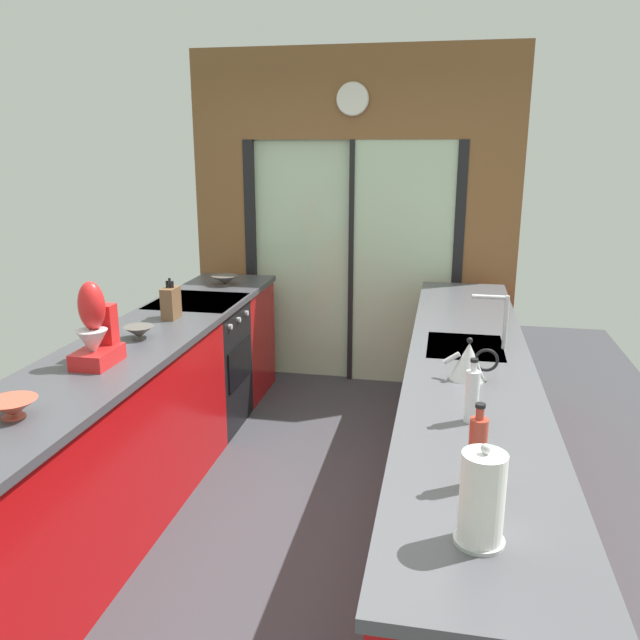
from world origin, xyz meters
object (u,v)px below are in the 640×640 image
mixing_bowl_mid (139,332)px  paper_towel_roll (482,499)px  mixing_bowl_near (12,408)px  knife_block (171,303)px  stand_mixer (96,333)px  mixing_bowl_far (225,280)px  soap_bottle_far (472,395)px  soap_bottle_near (477,451)px  oven_range (200,364)px  kettle (469,361)px

mixing_bowl_mid → paper_towel_roll: size_ratio=0.57×
mixing_bowl_near → paper_towel_roll: size_ratio=0.67×
knife_block → stand_mixer: (0.00, -0.88, 0.06)m
mixing_bowl_far → knife_block: size_ratio=0.80×
mixing_bowl_mid → knife_block: knife_block is taller
soap_bottle_far → mixing_bowl_far: bearing=128.8°
soap_bottle_far → stand_mixer: bearing=169.2°
soap_bottle_near → paper_towel_roll: (0.00, -0.30, 0.01)m
knife_block → soap_bottle_far: (1.78, -1.22, 0.01)m
stand_mixer → knife_block: bearing=90.0°
mixing_bowl_near → soap_bottle_near: (1.78, -0.19, 0.08)m
mixing_bowl_mid → mixing_bowl_far: 1.44m
knife_block → soap_bottle_near: (1.78, -1.72, 0.02)m
mixing_bowl_near → knife_block: bearing=90.0°
knife_block → mixing_bowl_far: bearing=90.0°
knife_block → soap_bottle_far: size_ratio=0.99×
oven_range → knife_block: size_ratio=3.60×
mixing_bowl_far → stand_mixer: (0.00, -1.88, 0.12)m
mixing_bowl_far → knife_block: knife_block is taller
stand_mixer → paper_towel_roll: bearing=-32.7°
mixing_bowl_near → soap_bottle_near: soap_bottle_near is taller
paper_towel_roll → kettle: bearing=89.9°
knife_block → kettle: size_ratio=1.02×
knife_block → paper_towel_roll: paper_towel_roll is taller
mixing_bowl_mid → kettle: bearing=-9.4°
soap_bottle_near → paper_towel_roll: 0.30m
kettle → paper_towel_roll: paper_towel_roll is taller
stand_mixer → soap_bottle_near: stand_mixer is taller
soap_bottle_near → soap_bottle_far: soap_bottle_near is taller
kettle → paper_towel_roll: bearing=-90.1°
knife_block → soap_bottle_near: size_ratio=0.90×
mixing_bowl_mid → stand_mixer: (0.00, -0.44, 0.12)m
mixing_bowl_mid → soap_bottle_far: bearing=-23.6°
oven_range → mixing_bowl_near: (0.02, -2.00, 0.51)m
mixing_bowl_near → stand_mixer: stand_mixer is taller
stand_mixer → mixing_bowl_near: bearing=-90.0°
paper_towel_roll → mixing_bowl_far: bearing=120.5°
knife_block → kettle: 1.93m
mixing_bowl_near → knife_block: knife_block is taller
soap_bottle_far → paper_towel_roll: bearing=-90.0°
soap_bottle_far → soap_bottle_near: bearing=-90.0°
oven_range → mixing_bowl_near: 2.06m
oven_range → knife_block: knife_block is taller
oven_range → kettle: kettle is taller
mixing_bowl_mid → soap_bottle_near: size_ratio=0.60×
stand_mixer → paper_towel_roll: (1.78, -1.14, -0.03)m
mixing_bowl_near → knife_block: (-0.00, 1.53, 0.06)m
mixing_bowl_near → stand_mixer: size_ratio=0.47×
mixing_bowl_near → stand_mixer: 0.66m
mixing_bowl_mid → kettle: (1.78, -0.29, 0.05)m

